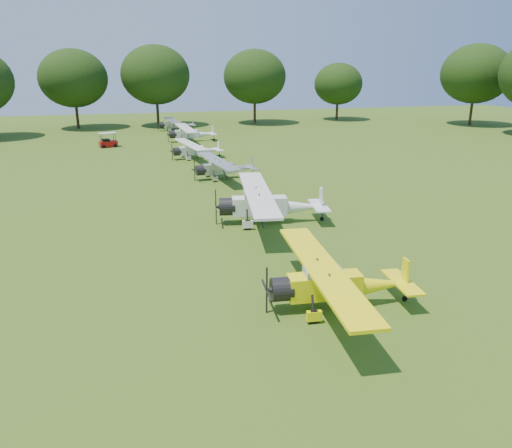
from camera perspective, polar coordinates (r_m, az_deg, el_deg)
The scene contains 9 objects.
ground at distance 31.19m, azimuth 0.18°, elevation -0.94°, with size 160.00×160.00×0.00m, color #2E4B12.
tree_belt at distance 30.83m, azimuth 6.75°, elevation 13.98°, with size 137.36×130.27×14.52m.
aircraft_2 at distance 21.72m, azimuth 9.10°, elevation -6.49°, with size 6.61×10.54×2.07m.
aircraft_3 at distance 32.69m, azimuth 1.34°, elevation 2.46°, with size 7.51×11.90×2.34m.
aircraft_4 at distance 45.65m, azimuth -3.77°, elevation 6.55°, with size 5.95×9.45×1.85m.
aircraft_5 at distance 55.75m, azimuth -6.97°, elevation 8.52°, with size 5.76×9.12×1.79m.
aircraft_6 at distance 68.08m, azimuth -7.53°, elevation 10.33°, with size 6.48×10.32×2.03m.
aircraft_7 at distance 79.63m, azimuth -9.21°, elevation 11.26°, with size 5.74×9.14×1.80m.
golf_cart at distance 65.61m, azimuth -16.58°, elevation 8.94°, with size 2.32×1.74×1.78m.
Camera 1 is at (-7.52, -28.52, 10.15)m, focal length 35.00 mm.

